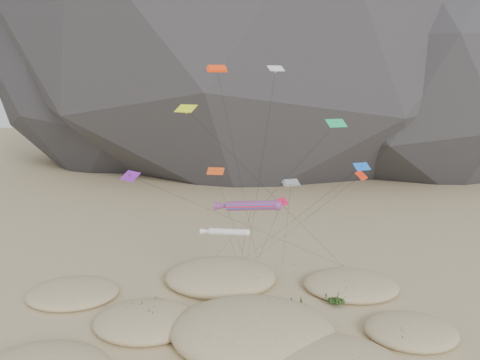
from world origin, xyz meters
The scene contains 9 objects.
ground centered at (0.00, 0.00, 0.00)m, with size 500.00×500.00×0.00m, color #CCB789.
dunes centered at (-1.00, 3.97, 0.76)m, with size 51.60×40.10×4.53m.
dune_grass centered at (0.24, 4.16, 0.86)m, with size 40.81×27.71×1.53m.
kite_stakes centered at (2.51, 22.98, 0.15)m, with size 22.42×3.01×0.30m.
rainbow_tube_kite centered at (1.50, 8.03, 13.34)m, with size 7.96×18.12×14.25m.
white_tube_kite centered at (-1.45, 12.51, 8.74)m, with size 6.50×13.95×9.41m.
orange_parafoil centered at (-2.50, 15.10, 28.39)m, with size 6.44×12.92×29.28m.
multi_parafoil centered at (6.27, 8.88, 15.67)m, with size 2.16×14.17×16.30m.
delta_kites centered at (3.26, 11.15, 19.16)m, with size 28.95×18.42×29.17m.
Camera 1 is at (1.91, -43.65, 26.90)m, focal length 35.00 mm.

